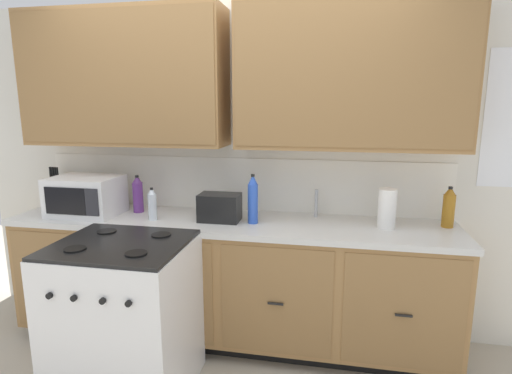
# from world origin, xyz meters

# --- Properties ---
(ground_plane) EXTENTS (8.00, 8.00, 0.00)m
(ground_plane) POSITION_xyz_m (0.00, 0.00, 0.00)
(ground_plane) COLOR #B2A893
(wall_unit) EXTENTS (4.28, 0.40, 2.45)m
(wall_unit) POSITION_xyz_m (0.00, 0.50, 1.66)
(wall_unit) COLOR silver
(wall_unit) RESTS_ON ground_plane
(counter_run) EXTENTS (3.11, 0.64, 0.92)m
(counter_run) POSITION_xyz_m (0.00, 0.30, 0.47)
(counter_run) COLOR black
(counter_run) RESTS_ON ground_plane
(stove_range) EXTENTS (0.76, 0.68, 0.95)m
(stove_range) POSITION_xyz_m (-0.47, -0.33, 0.47)
(stove_range) COLOR white
(stove_range) RESTS_ON ground_plane
(microwave) EXTENTS (0.48, 0.37, 0.28)m
(microwave) POSITION_xyz_m (-1.06, 0.25, 1.06)
(microwave) COLOR white
(microwave) RESTS_ON counter_run
(toaster) EXTENTS (0.28, 0.18, 0.19)m
(toaster) POSITION_xyz_m (-0.05, 0.27, 1.02)
(toaster) COLOR black
(toaster) RESTS_ON counter_run
(knife_block) EXTENTS (0.11, 0.14, 0.31)m
(knife_block) POSITION_xyz_m (-1.46, 0.46, 1.04)
(knife_block) COLOR olive
(knife_block) RESTS_ON counter_run
(sink_faucet) EXTENTS (0.02, 0.02, 0.20)m
(sink_faucet) POSITION_xyz_m (0.60, 0.51, 1.02)
(sink_faucet) COLOR #B2B5BA
(sink_faucet) RESTS_ON counter_run
(paper_towel_roll) EXTENTS (0.12, 0.12, 0.26)m
(paper_towel_roll) POSITION_xyz_m (1.06, 0.32, 1.05)
(paper_towel_roll) COLOR white
(paper_towel_roll) RESTS_ON counter_run
(bottle_violet) EXTENTS (0.08, 0.08, 0.28)m
(bottle_violet) POSITION_xyz_m (-0.72, 0.39, 1.06)
(bottle_violet) COLOR #663384
(bottle_violet) RESTS_ON counter_run
(bottle_blue) EXTENTS (0.07, 0.07, 0.34)m
(bottle_blue) POSITION_xyz_m (0.18, 0.26, 1.09)
(bottle_blue) COLOR blue
(bottle_blue) RESTS_ON counter_run
(bottle_clear) EXTENTS (0.06, 0.06, 0.23)m
(bottle_clear) POSITION_xyz_m (-0.52, 0.21, 1.03)
(bottle_clear) COLOR silver
(bottle_clear) RESTS_ON counter_run
(bottle_amber) EXTENTS (0.08, 0.08, 0.27)m
(bottle_amber) POSITION_xyz_m (1.46, 0.42, 1.05)
(bottle_amber) COLOR #9E6619
(bottle_amber) RESTS_ON counter_run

